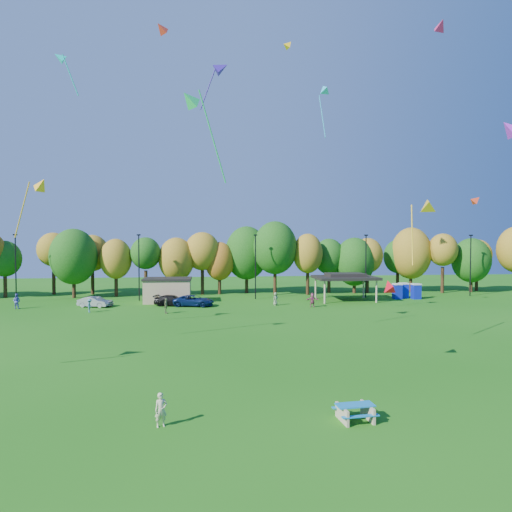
{
  "coord_description": "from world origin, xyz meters",
  "views": [
    {
      "loc": [
        -4.88,
        -23.41,
        8.29
      ],
      "look_at": [
        -1.66,
        6.0,
        7.26
      ],
      "focal_mm": 32.0,
      "sensor_mm": 36.0,
      "label": 1
    }
  ],
  "objects": [
    {
      "name": "car_d",
      "position": [
        -9.12,
        34.59,
        0.67
      ],
      "size": [
        4.96,
        3.01,
        1.34
      ],
      "primitive_type": "imported",
      "rotation": [
        0.0,
        0.0,
        1.31
      ],
      "color": "black",
      "rests_on": "ground"
    },
    {
      "name": "tree_line",
      "position": [
        -1.03,
        45.51,
        5.91
      ],
      "size": [
        93.57,
        10.55,
        11.15
      ],
      "color": "black",
      "rests_on": "ground"
    },
    {
      "name": "kite_1",
      "position": [
        -19.14,
        18.08,
        13.05
      ],
      "size": [
        3.22,
        2.03,
        5.45
      ],
      "color": "#FFB11A"
    },
    {
      "name": "far_person_0",
      "position": [
        -18.19,
        30.37,
        0.78
      ],
      "size": [
        0.62,
        1.03,
        1.56
      ],
      "primitive_type": "imported",
      "rotation": [
        0.0,
        0.0,
        1.53
      ],
      "color": "teal",
      "rests_on": "ground"
    },
    {
      "name": "car_c",
      "position": [
        -6.45,
        33.94,
        0.7
      ],
      "size": [
        5.44,
        3.43,
        1.4
      ],
      "primitive_type": "imported",
      "rotation": [
        0.0,
        0.0,
        1.34
      ],
      "color": "navy",
      "rests_on": "ground"
    },
    {
      "name": "far_person_4",
      "position": [
        8.16,
        31.57,
        0.89
      ],
      "size": [
        1.65,
        0.53,
        1.77
      ],
      "primitive_type": "imported",
      "rotation": [
        0.0,
        0.0,
        0.0
      ],
      "color": "#8E3B58",
      "rests_on": "ground"
    },
    {
      "name": "kite_7",
      "position": [
        -9.89,
        30.58,
        32.63
      ],
      "size": [
        2.35,
        2.27,
        1.9
      ],
      "color": "red"
    },
    {
      "name": "ground",
      "position": [
        0.0,
        0.0,
        0.0
      ],
      "size": [
        160.0,
        160.0,
        0.0
      ],
      "primitive_type": "plane",
      "color": "#19600F",
      "rests_on": "ground"
    },
    {
      "name": "kite_14",
      "position": [
        -3.47,
        17.13,
        23.34
      ],
      "size": [
        2.76,
        1.29,
        4.53
      ],
      "color": "navy"
    },
    {
      "name": "kite_13",
      "position": [
        11.48,
        8.93,
        10.91
      ],
      "size": [
        1.78,
        3.27,
        5.46
      ],
      "color": "gold"
    },
    {
      "name": "kite_0",
      "position": [
        -6.06,
        12.3,
        19.04
      ],
      "size": [
        3.99,
        3.02,
        7.41
      ],
      "color": "#1AC855"
    },
    {
      "name": "kite_9",
      "position": [
        16.49,
        16.81,
        27.94
      ],
      "size": [
        1.5,
        1.82,
        1.6
      ],
      "color": "#D12258"
    },
    {
      "name": "kite_flyer",
      "position": [
        -6.9,
        -3.11,
        0.76
      ],
      "size": [
        0.64,
        0.52,
        1.52
      ],
      "primitive_type": "imported",
      "rotation": [
        0.0,
        0.0,
        0.33
      ],
      "color": "beige",
      "rests_on": "ground"
    },
    {
      "name": "kite_2",
      "position": [
        9.06,
        29.82,
        26.05
      ],
      "size": [
        1.51,
        3.8,
        6.39
      ],
      "color": "#21AED3"
    },
    {
      "name": "pavilion",
      "position": [
        14.0,
        37.0,
        3.23
      ],
      "size": [
        8.2,
        6.2,
        3.77
      ],
      "color": "tan",
      "rests_on": "ground"
    },
    {
      "name": "utility_building",
      "position": [
        -10.0,
        38.0,
        1.64
      ],
      "size": [
        6.3,
        4.3,
        3.25
      ],
      "color": "tan",
      "rests_on": "ground"
    },
    {
      "name": "car_a",
      "position": [
        -18.43,
        35.0,
        0.68
      ],
      "size": [
        4.16,
        2.15,
        1.35
      ],
      "primitive_type": "imported",
      "rotation": [
        0.0,
        0.0,
        1.43
      ],
      "color": "#BDBDBD",
      "rests_on": "ground"
    },
    {
      "name": "car_b",
      "position": [
        -18.71,
        34.51,
        0.64
      ],
      "size": [
        4.11,
        2.35,
        1.28
      ],
      "primitive_type": "imported",
      "rotation": [
        0.0,
        0.0,
        1.3
      ],
      "color": "#98989D",
      "rests_on": "ground"
    },
    {
      "name": "kite_12",
      "position": [
        27.13,
        27.82,
        13.07
      ],
      "size": [
        1.54,
        1.21,
        1.47
      ],
      "color": "red"
    },
    {
      "name": "kite_6",
      "position": [
        20.96,
        13.24,
        17.75
      ],
      "size": [
        4.98,
        1.99,
        8.46
      ],
      "color": "#B327D1"
    },
    {
      "name": "picnic_table",
      "position": [
        1.89,
        -3.38,
        0.44
      ],
      "size": [
        1.87,
        1.6,
        0.76
      ],
      "rotation": [
        0.0,
        0.0,
        0.09
      ],
      "color": "tan",
      "rests_on": "ground"
    },
    {
      "name": "far_person_1",
      "position": [
        -9.41,
        28.53,
        0.86
      ],
      "size": [
        0.49,
        1.03,
        1.72
      ],
      "primitive_type": "imported",
      "rotation": [
        0.0,
        0.0,
        1.5
      ],
      "color": "olive",
      "rests_on": "ground"
    },
    {
      "name": "kite_8",
      "position": [
        -19.0,
        23.34,
        26.01
      ],
      "size": [
        2.69,
        1.45,
        4.41
      ],
      "color": "#0ED4B8"
    },
    {
      "name": "far_person_3",
      "position": [
        -27.63,
        34.11,
        0.92
      ],
      "size": [
        1.0,
        0.83,
        1.84
      ],
      "primitive_type": "imported",
      "rotation": [
        0.0,
        0.0,
        2.98
      ],
      "color": "#555BBB",
      "rests_on": "ground"
    },
    {
      "name": "kite_15",
      "position": [
        6.84,
        4.72,
        5.36
      ],
      "size": [
        0.96,
        1.27,
        1.23
      ],
      "color": "red"
    },
    {
      "name": "lamp_posts",
      "position": [
        2.0,
        40.0,
        4.9
      ],
      "size": [
        64.5,
        0.25,
        9.09
      ],
      "color": "black",
      "rests_on": "ground"
    },
    {
      "name": "kite_3",
      "position": [
        2.86,
        19.07,
        26.51
      ],
      "size": [
        1.28,
        1.08,
        1.09
      ],
      "color": "yellow"
    },
    {
      "name": "far_person_2",
      "position": [
        3.87,
        33.6,
        0.82
      ],
      "size": [
        0.96,
        0.91,
        1.65
      ],
      "primitive_type": "imported",
      "rotation": [
        0.0,
        0.0,
        0.65
      ],
      "color": "#72875C",
      "rests_on": "ground"
    },
    {
      "name": "porta_potties",
      "position": [
        23.19,
        38.15,
        1.1
      ],
      "size": [
        3.75,
        2.28,
        2.18
      ],
      "color": "#0C1CA6",
      "rests_on": "ground"
    }
  ]
}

